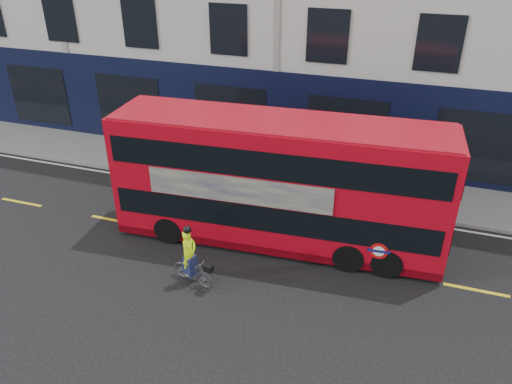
% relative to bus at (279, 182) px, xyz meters
% --- Properties ---
extents(ground, '(120.00, 120.00, 0.00)m').
position_rel_bus_xyz_m(ground, '(-1.85, -2.20, -2.15)').
color(ground, black).
rests_on(ground, ground).
extents(pavement, '(60.00, 3.00, 0.12)m').
position_rel_bus_xyz_m(pavement, '(-1.85, 4.30, -2.09)').
color(pavement, slate).
rests_on(pavement, ground).
extents(kerb, '(60.00, 0.12, 0.13)m').
position_rel_bus_xyz_m(kerb, '(-1.85, 2.80, -2.08)').
color(kerb, slate).
rests_on(kerb, ground).
extents(road_edge_line, '(58.00, 0.10, 0.01)m').
position_rel_bus_xyz_m(road_edge_line, '(-1.85, 2.50, -2.15)').
color(road_edge_line, silver).
rests_on(road_edge_line, ground).
extents(lane_dashes, '(58.00, 0.12, 0.01)m').
position_rel_bus_xyz_m(lane_dashes, '(-1.85, -0.70, -2.15)').
color(lane_dashes, gold).
rests_on(lane_dashes, ground).
extents(bus, '(10.53, 2.98, 4.19)m').
position_rel_bus_xyz_m(bus, '(0.00, 0.00, 0.00)').
color(bus, '#B00716').
rests_on(bus, ground).
extents(cyclist, '(1.47, 0.75, 1.93)m').
position_rel_bus_xyz_m(cyclist, '(-1.74, -2.95, -1.50)').
color(cyclist, '#444749').
rests_on(cyclist, ground).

